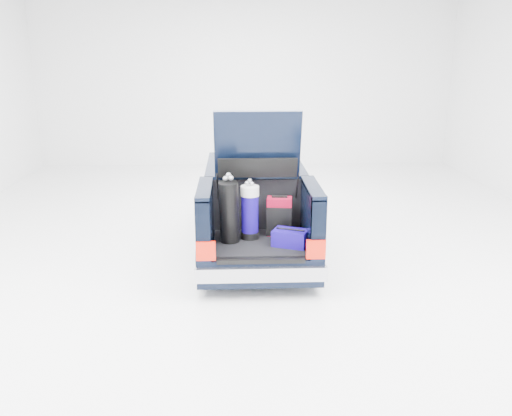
{
  "coord_description": "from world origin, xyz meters",
  "views": [
    {
      "loc": [
        -0.35,
        -8.95,
        3.3
      ],
      "look_at": [
        0.0,
        -0.5,
        0.82
      ],
      "focal_mm": 38.0,
      "sensor_mm": 36.0,
      "label": 1
    }
  ],
  "objects_px": {
    "car": "(255,207)",
    "blue_golf_bag": "(250,212)",
    "blue_duffel": "(290,238)",
    "red_suitcase": "(279,216)",
    "black_golf_bag": "(229,212)"
  },
  "relations": [
    {
      "from": "blue_golf_bag",
      "to": "black_golf_bag",
      "type": "bearing_deg",
      "value": -170.12
    },
    {
      "from": "red_suitcase",
      "to": "black_golf_bag",
      "type": "bearing_deg",
      "value": -150.73
    },
    {
      "from": "car",
      "to": "red_suitcase",
      "type": "xyz_separation_m",
      "value": [
        0.32,
        -1.29,
        0.22
      ]
    },
    {
      "from": "car",
      "to": "blue_golf_bag",
      "type": "xyz_separation_m",
      "value": [
        -0.12,
        -1.43,
        0.34
      ]
    },
    {
      "from": "car",
      "to": "blue_golf_bag",
      "type": "bearing_deg",
      "value": -94.96
    },
    {
      "from": "black_golf_bag",
      "to": "blue_duffel",
      "type": "distance_m",
      "value": 0.95
    },
    {
      "from": "blue_duffel",
      "to": "red_suitcase",
      "type": "bearing_deg",
      "value": 125.96
    },
    {
      "from": "blue_golf_bag",
      "to": "car",
      "type": "bearing_deg",
      "value": 66.81
    },
    {
      "from": "blue_golf_bag",
      "to": "blue_duffel",
      "type": "xyz_separation_m",
      "value": [
        0.57,
        -0.34,
        -0.29
      ]
    },
    {
      "from": "black_golf_bag",
      "to": "blue_golf_bag",
      "type": "xyz_separation_m",
      "value": [
        0.3,
        0.16,
        -0.05
      ]
    },
    {
      "from": "black_golf_bag",
      "to": "blue_duffel",
      "type": "height_order",
      "value": "black_golf_bag"
    },
    {
      "from": "car",
      "to": "blue_duffel",
      "type": "distance_m",
      "value": 1.83
    },
    {
      "from": "car",
      "to": "blue_golf_bag",
      "type": "relative_size",
      "value": 5.14
    },
    {
      "from": "car",
      "to": "blue_duffel",
      "type": "height_order",
      "value": "car"
    },
    {
      "from": "black_golf_bag",
      "to": "blue_golf_bag",
      "type": "distance_m",
      "value": 0.35
    }
  ]
}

